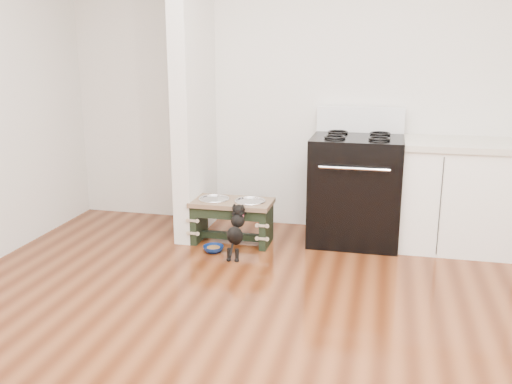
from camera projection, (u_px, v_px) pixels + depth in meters
name	position (u px, v px, depth m)	size (l,w,h in m)	color
ground	(279.00, 368.00, 3.05)	(5.00, 5.00, 0.00)	#481F0D
room_shell	(282.00, 57.00, 2.64)	(5.00, 5.00, 5.00)	silver
partition_wall	(194.00, 83.00, 4.94)	(0.15, 0.80, 2.70)	silver
oven_range	(356.00, 188.00, 4.90)	(0.76, 0.69, 1.14)	black
cabinet_run	(475.00, 197.00, 4.71)	(1.24, 0.64, 0.91)	white
dog_feeder	(232.00, 213.00, 4.90)	(0.69, 0.37, 0.39)	black
puppy	(236.00, 230.00, 4.58)	(0.12, 0.35, 0.42)	black
floor_bowl	(213.00, 249.00, 4.73)	(0.21, 0.21, 0.05)	navy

